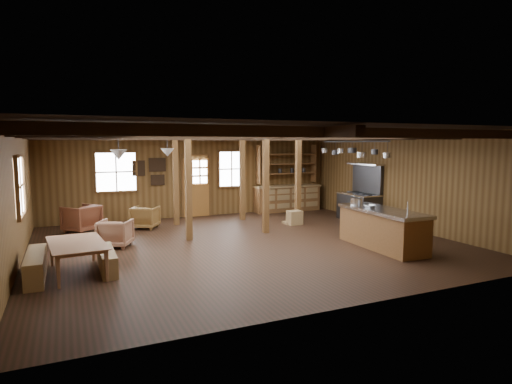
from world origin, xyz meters
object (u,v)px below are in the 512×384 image
at_px(kitchen_island, 382,228).
at_px(commercial_range, 360,202).
at_px(dining_table, 79,258).
at_px(armchair_c, 115,233).
at_px(armchair_b, 145,217).
at_px(armchair_a, 82,218).

bearing_deg(kitchen_island, commercial_range, 62.29).
xyz_separation_m(dining_table, armchair_c, (0.87, 1.96, 0.03)).
bearing_deg(armchair_b, kitchen_island, 165.75).
xyz_separation_m(armchair_b, armchair_c, (-1.05, -2.02, 0.00)).
distance_m(armchair_b, armchair_c, 2.27).
distance_m(dining_table, armchair_b, 4.41).
bearing_deg(armchair_c, commercial_range, -150.47).
bearing_deg(armchair_a, dining_table, 49.90).
distance_m(dining_table, armchair_a, 4.20).
bearing_deg(commercial_range, armchair_b, 167.26).
height_order(kitchen_island, commercial_range, commercial_range).
bearing_deg(armchair_b, commercial_range, -162.21).
xyz_separation_m(commercial_range, dining_table, (-8.55, -2.47, -0.30)).
relative_size(kitchen_island, armchair_c, 3.46).
xyz_separation_m(commercial_range, armchair_b, (-6.63, 1.50, -0.28)).
distance_m(kitchen_island, armchair_c, 6.43).
height_order(kitchen_island, armchair_b, kitchen_island).
relative_size(commercial_range, armchair_b, 2.56).
bearing_deg(armchair_a, armchair_b, 135.31).
bearing_deg(dining_table, commercial_range, -79.01).
height_order(dining_table, armchair_b, armchair_b).
xyz_separation_m(kitchen_island, armchair_b, (-4.77, 4.74, -0.15)).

